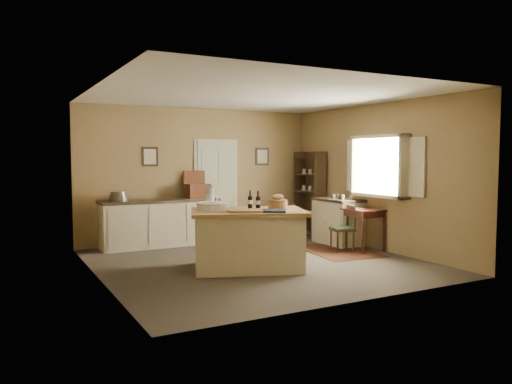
% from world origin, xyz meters
% --- Properties ---
extents(ground, '(5.00, 5.00, 0.00)m').
position_xyz_m(ground, '(0.00, 0.00, 0.00)').
color(ground, '#4C443A').
rests_on(ground, ground).
extents(wall_back, '(5.00, 0.10, 2.70)m').
position_xyz_m(wall_back, '(0.00, 2.50, 1.35)').
color(wall_back, olive).
rests_on(wall_back, ground).
extents(wall_front, '(5.00, 0.10, 2.70)m').
position_xyz_m(wall_front, '(0.00, -2.50, 1.35)').
color(wall_front, olive).
rests_on(wall_front, ground).
extents(wall_left, '(0.10, 5.00, 2.70)m').
position_xyz_m(wall_left, '(-2.50, 0.00, 1.35)').
color(wall_left, olive).
rests_on(wall_left, ground).
extents(wall_right, '(0.10, 5.00, 2.70)m').
position_xyz_m(wall_right, '(2.50, 0.00, 1.35)').
color(wall_right, olive).
rests_on(wall_right, ground).
extents(ceiling, '(5.00, 5.00, 0.00)m').
position_xyz_m(ceiling, '(0.00, 0.00, 2.70)').
color(ceiling, silver).
rests_on(ceiling, wall_back).
extents(door, '(0.97, 0.06, 2.11)m').
position_xyz_m(door, '(0.35, 2.47, 1.05)').
color(door, '#B0B597').
rests_on(door, ground).
extents(framed_prints, '(2.82, 0.02, 0.38)m').
position_xyz_m(framed_prints, '(0.20, 2.48, 1.72)').
color(framed_prints, black).
rests_on(framed_prints, ground).
extents(window, '(0.25, 1.99, 1.12)m').
position_xyz_m(window, '(2.42, -0.20, 1.55)').
color(window, beige).
rests_on(window, ground).
extents(work_island, '(2.00, 1.65, 1.20)m').
position_xyz_m(work_island, '(-0.36, -0.33, 0.48)').
color(work_island, beige).
rests_on(work_island, ground).
extents(sideboard, '(2.27, 0.64, 1.18)m').
position_xyz_m(sideboard, '(-0.94, 2.20, 0.48)').
color(sideboard, beige).
rests_on(sideboard, ground).
extents(rug, '(1.28, 1.72, 0.01)m').
position_xyz_m(rug, '(1.75, 0.15, 0.00)').
color(rug, '#45200E').
rests_on(rug, ground).
extents(writing_desk, '(0.57, 0.94, 0.82)m').
position_xyz_m(writing_desk, '(2.20, 0.15, 0.67)').
color(writing_desk, '#33140F').
rests_on(writing_desk, ground).
extents(desk_chair, '(0.46, 0.46, 0.81)m').
position_xyz_m(desk_chair, '(1.81, 0.12, 0.40)').
color(desk_chair, '#2F2114').
rests_on(desk_chair, ground).
extents(right_cabinet, '(0.58, 1.05, 0.99)m').
position_xyz_m(right_cabinet, '(2.20, 0.75, 0.46)').
color(right_cabinet, beige).
rests_on(right_cabinet, ground).
extents(shelving_unit, '(0.31, 0.82, 1.83)m').
position_xyz_m(shelving_unit, '(2.35, 1.90, 0.91)').
color(shelving_unit, '#2F2114').
rests_on(shelving_unit, ground).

